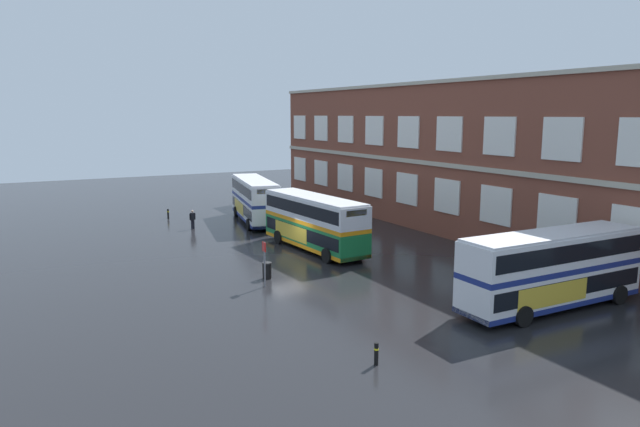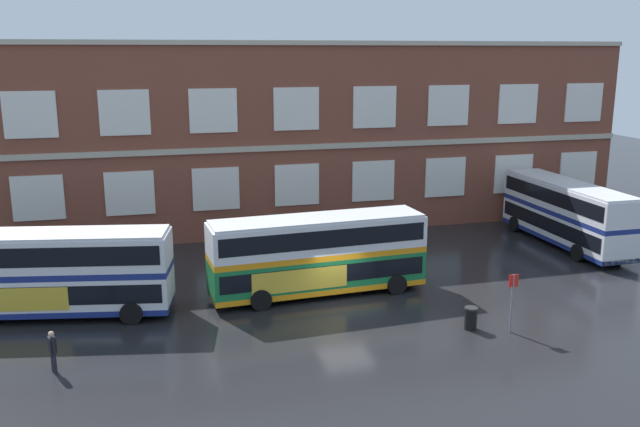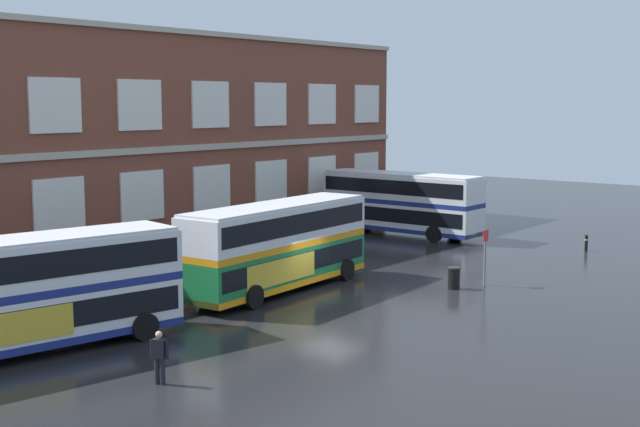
{
  "view_description": "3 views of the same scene",
  "coord_description": "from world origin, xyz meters",
  "px_view_note": "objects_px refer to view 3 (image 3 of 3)",
  "views": [
    {
      "loc": [
        36.92,
        -17.18,
        10.1
      ],
      "look_at": [
        2.23,
        1.5,
        3.31
      ],
      "focal_mm": 32.51,
      "sensor_mm": 36.0,
      "label": 1
    },
    {
      "loc": [
        -9.26,
        -29.47,
        12.19
      ],
      "look_at": [
        -0.5,
        3.04,
        4.15
      ],
      "focal_mm": 38.28,
      "sensor_mm": 36.0,
      "label": 2
    },
    {
      "loc": [
        -29.86,
        -22.99,
        8.74
      ],
      "look_at": [
        0.8,
        1.31,
        3.57
      ],
      "focal_mm": 47.87,
      "sensor_mm": 36.0,
      "label": 3
    }
  ],
  "objects_px": {
    "double_decker_near": "(26,293)",
    "double_decker_far": "(401,202)",
    "safety_bollard_west": "(586,243)",
    "station_litter_bin": "(454,278)",
    "waiting_passenger": "(159,355)",
    "double_decker_middle": "(277,245)",
    "bus_stand_flag": "(485,252)"
  },
  "relations": [
    {
      "from": "bus_stand_flag",
      "to": "station_litter_bin",
      "type": "xyz_separation_m",
      "value": [
        -1.54,
        0.79,
        -1.12
      ]
    },
    {
      "from": "double_decker_near",
      "to": "double_decker_far",
      "type": "distance_m",
      "value": 30.76
    },
    {
      "from": "bus_stand_flag",
      "to": "safety_bollard_west",
      "type": "distance_m",
      "value": 12.24
    },
    {
      "from": "double_decker_middle",
      "to": "double_decker_far",
      "type": "xyz_separation_m",
      "value": [
        17.68,
        4.72,
        0.0
      ]
    },
    {
      "from": "double_decker_near",
      "to": "double_decker_middle",
      "type": "bearing_deg",
      "value": -1.71
    },
    {
      "from": "station_litter_bin",
      "to": "bus_stand_flag",
      "type": "bearing_deg",
      "value": -27.2
    },
    {
      "from": "double_decker_middle",
      "to": "double_decker_far",
      "type": "relative_size",
      "value": 1.01
    },
    {
      "from": "waiting_passenger",
      "to": "double_decker_middle",
      "type": "bearing_deg",
      "value": 25.45
    },
    {
      "from": "double_decker_middle",
      "to": "station_litter_bin",
      "type": "height_order",
      "value": "double_decker_middle"
    },
    {
      "from": "double_decker_near",
      "to": "bus_stand_flag",
      "type": "xyz_separation_m",
      "value": [
        19.78,
        -7.35,
        -0.51
      ]
    },
    {
      "from": "double_decker_far",
      "to": "safety_bollard_west",
      "type": "bearing_deg",
      "value": -82.78
    },
    {
      "from": "double_decker_middle",
      "to": "station_litter_bin",
      "type": "bearing_deg",
      "value": -48.47
    },
    {
      "from": "double_decker_middle",
      "to": "station_litter_bin",
      "type": "xyz_separation_m",
      "value": [
        5.47,
        -6.18,
        -1.63
      ]
    },
    {
      "from": "double_decker_near",
      "to": "bus_stand_flag",
      "type": "height_order",
      "value": "double_decker_near"
    },
    {
      "from": "double_decker_near",
      "to": "station_litter_bin",
      "type": "xyz_separation_m",
      "value": [
        18.24,
        -6.56,
        -1.63
      ]
    },
    {
      "from": "waiting_passenger",
      "to": "station_litter_bin",
      "type": "bearing_deg",
      "value": -1.26
    },
    {
      "from": "double_decker_near",
      "to": "waiting_passenger",
      "type": "relative_size",
      "value": 6.64
    },
    {
      "from": "double_decker_near",
      "to": "safety_bollard_west",
      "type": "bearing_deg",
      "value": -13.37
    },
    {
      "from": "double_decker_far",
      "to": "waiting_passenger",
      "type": "relative_size",
      "value": 6.48
    },
    {
      "from": "double_decker_near",
      "to": "safety_bollard_west",
      "type": "xyz_separation_m",
      "value": [
        31.96,
        -7.6,
        -1.66
      ]
    },
    {
      "from": "double_decker_near",
      "to": "safety_bollard_west",
      "type": "relative_size",
      "value": 11.88
    },
    {
      "from": "double_decker_near",
      "to": "safety_bollard_west",
      "type": "height_order",
      "value": "double_decker_near"
    },
    {
      "from": "double_decker_middle",
      "to": "double_decker_far",
      "type": "distance_m",
      "value": 18.3
    },
    {
      "from": "safety_bollard_west",
      "to": "double_decker_near",
      "type": "bearing_deg",
      "value": 166.63
    },
    {
      "from": "waiting_passenger",
      "to": "station_litter_bin",
      "type": "distance_m",
      "value": 17.64
    },
    {
      "from": "double_decker_near",
      "to": "double_decker_far",
      "type": "xyz_separation_m",
      "value": [
        30.45,
        4.34,
        0.0
      ]
    },
    {
      "from": "safety_bollard_west",
      "to": "bus_stand_flag",
      "type": "bearing_deg",
      "value": 178.81
    },
    {
      "from": "double_decker_near",
      "to": "station_litter_bin",
      "type": "distance_m",
      "value": 19.45
    },
    {
      "from": "bus_stand_flag",
      "to": "safety_bollard_west",
      "type": "relative_size",
      "value": 2.84
    },
    {
      "from": "double_decker_far",
      "to": "bus_stand_flag",
      "type": "xyz_separation_m",
      "value": [
        -10.67,
        -11.69,
        -0.51
      ]
    },
    {
      "from": "double_decker_middle",
      "to": "waiting_passenger",
      "type": "distance_m",
      "value": 13.53
    },
    {
      "from": "safety_bollard_west",
      "to": "station_litter_bin",
      "type": "bearing_deg",
      "value": 175.65
    }
  ]
}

